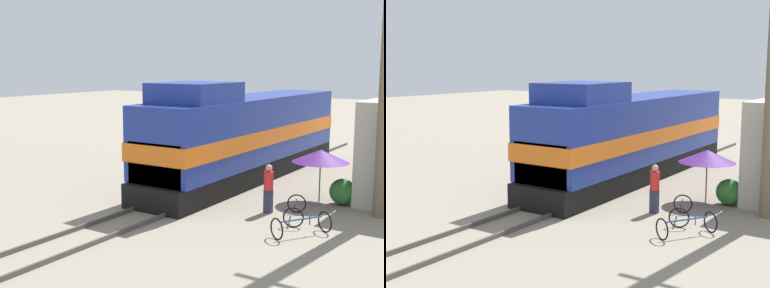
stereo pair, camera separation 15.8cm
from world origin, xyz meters
The scene contains 9 objects.
ground_plane centered at (0.00, 0.00, 0.00)m, with size 120.00×120.00×0.00m, color gray.
rail_near centered at (-0.72, 0.00, 0.07)m, with size 0.08×30.64×0.15m, color #4C4742.
rail_far centered at (0.72, 0.00, 0.07)m, with size 0.08×30.64×0.15m, color #4C4742.
locomotive centered at (0.00, 2.24, 2.02)m, with size 2.87×15.10×4.62m.
vendor_umbrella centered at (4.49, 0.12, 1.82)m, with size 2.19×2.19×2.07m.
shrub_cluster centered at (5.37, 0.25, 0.50)m, with size 1.00×1.00×1.00m, color #2D722D.
person_bystander centered at (3.50, -2.37, 0.97)m, with size 0.34×0.34×1.78m.
bicycle centered at (4.66, -2.66, 0.35)m, with size 1.27×2.00×0.69m.
bicycle_spare centered at (5.52, -4.19, 0.36)m, with size 1.58×1.95×0.69m.
Camera 2 is at (11.80, -19.43, 5.39)m, focal length 50.00 mm.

